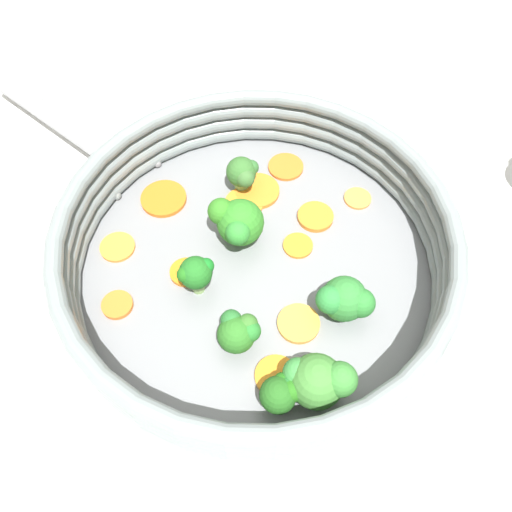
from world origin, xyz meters
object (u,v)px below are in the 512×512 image
(carrot_slice_0, at_px, (117,305))
(carrot_slice_8, at_px, (164,199))
(broccoli_floret_4, at_px, (234,224))
(carrot_slice_6, at_px, (186,272))
(broccoli_floret_0, at_px, (318,380))
(carrot_slice_5, at_px, (286,167))
(carrot_slice_10, at_px, (244,203))
(broccoli_floret_5, at_px, (243,173))
(skillet, at_px, (256,268))
(carrot_slice_11, at_px, (315,217))
(broccoli_floret_6, at_px, (281,393))
(carrot_slice_2, at_px, (276,376))
(carrot_slice_9, at_px, (117,247))
(broccoli_floret_1, at_px, (345,300))
(broccoli_floret_2, at_px, (194,271))
(carrot_slice_1, at_px, (358,198))
(carrot_slice_3, at_px, (257,191))
(broccoli_floret_3, at_px, (239,332))
(carrot_slice_4, at_px, (297,245))
(carrot_slice_7, at_px, (299,323))

(carrot_slice_0, relative_size, carrot_slice_8, 0.60)
(broccoli_floret_4, bearing_deg, carrot_slice_6, -168.44)
(carrot_slice_8, relative_size, broccoli_floret_0, 0.93)
(carrot_slice_5, height_order, broccoli_floret_0, broccoli_floret_0)
(carrot_slice_10, bearing_deg, broccoli_floret_4, -126.80)
(broccoli_floret_5, bearing_deg, skillet, -108.71)
(carrot_slice_11, distance_m, broccoli_floret_6, 0.20)
(carrot_slice_10, bearing_deg, carrot_slice_2, -107.81)
(carrot_slice_9, distance_m, broccoli_floret_4, 0.12)
(broccoli_floret_0, bearing_deg, broccoli_floret_1, 41.65)
(broccoli_floret_5, bearing_deg, broccoli_floret_4, -122.81)
(carrot_slice_5, distance_m, broccoli_floret_2, 0.18)
(carrot_slice_10, bearing_deg, carrot_slice_1, -23.49)
(carrot_slice_3, relative_size, broccoli_floret_1, 0.96)
(carrot_slice_0, distance_m, carrot_slice_2, 0.16)
(carrot_slice_0, relative_size, broccoli_floret_3, 0.75)
(carrot_slice_4, relative_size, broccoli_floret_1, 0.61)
(broccoli_floret_5, bearing_deg, broccoli_floret_3, -117.23)
(carrot_slice_1, relative_size, broccoli_floret_5, 0.70)
(carrot_slice_11, height_order, broccoli_floret_5, broccoli_floret_5)
(carrot_slice_8, relative_size, broccoli_floret_1, 0.98)
(broccoli_floret_1, distance_m, broccoli_floret_4, 0.13)
(carrot_slice_5, height_order, broccoli_floret_4, broccoli_floret_4)
(carrot_slice_0, xyz_separation_m, broccoli_floret_5, (0.16, 0.07, 0.02))
(skillet, relative_size, carrot_slice_0, 12.07)
(carrot_slice_5, bearing_deg, carrot_slice_2, -120.65)
(carrot_slice_2, distance_m, broccoli_floret_4, 0.15)
(carrot_slice_8, height_order, broccoli_floret_6, broccoli_floret_6)
(broccoli_floret_0, bearing_deg, broccoli_floret_6, 169.78)
(carrot_slice_4, relative_size, broccoli_floret_0, 0.57)
(carrot_slice_8, height_order, broccoli_floret_1, broccoli_floret_1)
(carrot_slice_4, relative_size, broccoli_floret_5, 0.72)
(broccoli_floret_3, bearing_deg, carrot_slice_8, 90.24)
(carrot_slice_0, bearing_deg, carrot_slice_9, 71.62)
(carrot_slice_10, distance_m, broccoli_floret_2, 0.11)
(carrot_slice_2, xyz_separation_m, broccoli_floret_2, (-0.02, 0.11, 0.03))
(broccoli_floret_0, relative_size, broccoli_floret_1, 1.06)
(broccoli_floret_0, bearing_deg, broccoli_floret_2, 108.91)
(broccoli_floret_0, distance_m, broccoli_floret_6, 0.03)
(skillet, relative_size, broccoli_floret_5, 8.45)
(skillet, height_order, broccoli_floret_2, broccoli_floret_2)
(carrot_slice_3, xyz_separation_m, carrot_slice_6, (-0.11, -0.06, -0.00))
(broccoli_floret_3, bearing_deg, skillet, 52.80)
(carrot_slice_6, bearing_deg, carrot_slice_7, -53.97)
(broccoli_floret_4, xyz_separation_m, broccoli_floret_6, (-0.04, -0.16, -0.00))
(skillet, distance_m, broccoli_floret_1, 0.10)
(carrot_slice_3, relative_size, carrot_slice_9, 1.35)
(carrot_slice_0, xyz_separation_m, carrot_slice_9, (0.02, 0.06, -0.00))
(carrot_slice_10, height_order, broccoli_floret_4, broccoli_floret_4)
(broccoli_floret_2, bearing_deg, carrot_slice_5, 32.82)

